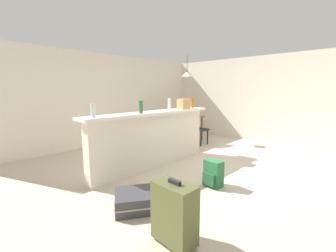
% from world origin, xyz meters
% --- Properties ---
extents(ground_plane, '(13.00, 13.00, 0.05)m').
position_xyz_m(ground_plane, '(0.00, 0.00, -0.03)').
color(ground_plane, beige).
extents(wall_back, '(6.60, 0.10, 2.50)m').
position_xyz_m(wall_back, '(0.00, 3.05, 1.25)').
color(wall_back, silver).
rests_on(wall_back, ground_plane).
extents(wall_right, '(0.10, 6.00, 2.50)m').
position_xyz_m(wall_right, '(3.05, 0.30, 1.25)').
color(wall_right, silver).
rests_on(wall_right, ground_plane).
extents(partition_half_wall, '(2.80, 0.20, 1.06)m').
position_xyz_m(partition_half_wall, '(-0.73, 0.59, 0.53)').
color(partition_half_wall, silver).
rests_on(partition_half_wall, ground_plane).
extents(bar_countertop, '(2.96, 0.40, 0.05)m').
position_xyz_m(bar_countertop, '(-0.73, 0.59, 1.08)').
color(bar_countertop, white).
rests_on(bar_countertop, partition_half_wall).
extents(bottle_clear, '(0.07, 0.07, 0.21)m').
position_xyz_m(bottle_clear, '(-1.99, 0.57, 1.21)').
color(bottle_clear, silver).
rests_on(bottle_clear, bar_countertop).
extents(bottle_green, '(0.07, 0.07, 0.23)m').
position_xyz_m(bottle_green, '(-1.11, 0.50, 1.22)').
color(bottle_green, '#2D6B38').
rests_on(bottle_green, bar_countertop).
extents(bottle_white, '(0.06, 0.06, 0.25)m').
position_xyz_m(bottle_white, '(-0.31, 0.56, 1.23)').
color(bottle_white, silver).
rests_on(bottle_white, bar_countertop).
extents(bottle_amber, '(0.07, 0.07, 0.24)m').
position_xyz_m(bottle_amber, '(0.50, 0.59, 1.23)').
color(bottle_amber, '#9E661E').
rests_on(bottle_amber, bar_countertop).
extents(grocery_bag, '(0.26, 0.18, 0.22)m').
position_xyz_m(grocery_bag, '(0.15, 0.56, 1.22)').
color(grocery_bag, tan).
rests_on(grocery_bag, bar_countertop).
extents(dining_table, '(1.10, 0.80, 0.74)m').
position_xyz_m(dining_table, '(1.45, 1.65, 0.65)').
color(dining_table, brown).
rests_on(dining_table, ground_plane).
extents(dining_chair_near_partition, '(0.40, 0.40, 0.93)m').
position_xyz_m(dining_chair_near_partition, '(1.42, 1.10, 0.52)').
color(dining_chair_near_partition, black).
rests_on(dining_chair_near_partition, ground_plane).
extents(dining_chair_far_side, '(0.47, 0.47, 0.93)m').
position_xyz_m(dining_chair_far_side, '(1.50, 2.18, 0.52)').
color(dining_chair_far_side, black).
rests_on(dining_chair_far_side, ground_plane).
extents(pendant_lamp, '(0.34, 0.34, 0.64)m').
position_xyz_m(pendant_lamp, '(1.54, 1.59, 1.97)').
color(pendant_lamp, black).
extents(suitcase_flat_charcoal, '(0.87, 0.79, 0.22)m').
position_xyz_m(suitcase_flat_charcoal, '(-1.92, -0.46, 0.11)').
color(suitcase_flat_charcoal, '#38383D').
rests_on(suitcase_flat_charcoal, ground_plane).
extents(suitcase_upright_olive, '(0.26, 0.45, 0.67)m').
position_xyz_m(suitcase_upright_olive, '(-2.14, -1.23, 0.33)').
color(suitcase_upright_olive, '#51562D').
rests_on(suitcase_upright_olive, ground_plane).
extents(backpack_green, '(0.27, 0.30, 0.42)m').
position_xyz_m(backpack_green, '(-0.71, -0.77, 0.20)').
color(backpack_green, '#286B3D').
rests_on(backpack_green, ground_plane).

